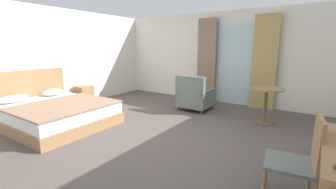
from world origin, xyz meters
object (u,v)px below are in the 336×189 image
Objects in this scene: desk_chair at (301,157)px; round_cafe_table at (266,97)px; bed at (53,112)px; armchair_by_window at (195,97)px; nightstand at (84,95)px.

desk_chair reaches higher than round_cafe_table.
bed is 3.22m from armchair_by_window.
armchair_by_window reaches higher than nightstand.
desk_chair is 2.61m from round_cafe_table.
bed reaches higher than nightstand.
armchair_by_window is at bearing 134.45° from desk_chair.
desk_chair is (5.26, -1.31, 0.25)m from nightstand.
round_cafe_table reaches higher than nightstand.
bed is 2.97× the size of round_cafe_table.
desk_chair is 1.26× the size of round_cafe_table.
armchair_by_window is 1.69m from round_cafe_table.
bed is 2.36× the size of desk_chair.
nightstand is at bearing 166.04° from desk_chair.
armchair_by_window reaches higher than round_cafe_table.
nightstand is at bearing -156.02° from armchair_by_window.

